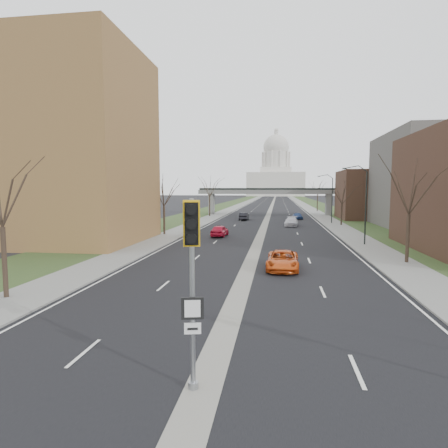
% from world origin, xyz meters
% --- Properties ---
extents(ground, '(700.00, 700.00, 0.00)m').
position_xyz_m(ground, '(0.00, 0.00, 0.00)').
color(ground, black).
rests_on(ground, ground).
extents(road_surface, '(20.00, 600.00, 0.01)m').
position_xyz_m(road_surface, '(0.00, 150.00, 0.01)').
color(road_surface, black).
rests_on(road_surface, ground).
extents(median_strip, '(1.20, 600.00, 0.02)m').
position_xyz_m(median_strip, '(0.00, 150.00, 0.00)').
color(median_strip, gray).
rests_on(median_strip, ground).
extents(sidewalk_right, '(4.00, 600.00, 0.12)m').
position_xyz_m(sidewalk_right, '(12.00, 150.00, 0.06)').
color(sidewalk_right, gray).
rests_on(sidewalk_right, ground).
extents(sidewalk_left, '(4.00, 600.00, 0.12)m').
position_xyz_m(sidewalk_left, '(-12.00, 150.00, 0.06)').
color(sidewalk_left, gray).
rests_on(sidewalk_left, ground).
extents(grass_verge_right, '(8.00, 600.00, 0.10)m').
position_xyz_m(grass_verge_right, '(18.00, 150.00, 0.05)').
color(grass_verge_right, '#263C1B').
rests_on(grass_verge_right, ground).
extents(grass_verge_left, '(8.00, 600.00, 0.10)m').
position_xyz_m(grass_verge_left, '(-18.00, 150.00, 0.05)').
color(grass_verge_left, '#263C1B').
rests_on(grass_verge_left, ground).
extents(apartment_building, '(25.00, 16.00, 22.00)m').
position_xyz_m(apartment_building, '(-26.00, 30.00, 11.00)').
color(apartment_building, olive).
rests_on(apartment_building, ground).
extents(commercial_block_mid, '(18.00, 22.00, 15.00)m').
position_xyz_m(commercial_block_mid, '(28.00, 52.00, 7.50)').
color(commercial_block_mid, '#5B5853').
rests_on(commercial_block_mid, ground).
extents(commercial_block_far, '(14.00, 14.00, 10.00)m').
position_xyz_m(commercial_block_far, '(22.00, 70.00, 5.00)').
color(commercial_block_far, '#442C1F').
rests_on(commercial_block_far, ground).
extents(pedestrian_bridge, '(34.00, 3.00, 6.45)m').
position_xyz_m(pedestrian_bridge, '(0.00, 80.00, 4.84)').
color(pedestrian_bridge, slate).
rests_on(pedestrian_bridge, ground).
extents(capitol, '(48.00, 42.00, 55.75)m').
position_xyz_m(capitol, '(0.00, 320.00, 18.60)').
color(capitol, silver).
rests_on(capitol, ground).
extents(streetlight_mid, '(2.61, 0.20, 8.70)m').
position_xyz_m(streetlight_mid, '(10.99, 32.00, 6.95)').
color(streetlight_mid, black).
rests_on(streetlight_mid, sidewalk_right).
extents(streetlight_far, '(2.61, 0.20, 8.70)m').
position_xyz_m(streetlight_far, '(10.99, 58.00, 6.95)').
color(streetlight_far, black).
rests_on(streetlight_far, sidewalk_right).
extents(tree_left_a, '(7.20, 7.20, 9.40)m').
position_xyz_m(tree_left_a, '(-13.00, 8.00, 6.64)').
color(tree_left_a, '#382B21').
rests_on(tree_left_a, sidewalk_left).
extents(tree_left_b, '(6.75, 6.75, 8.81)m').
position_xyz_m(tree_left_b, '(-13.00, 38.00, 6.23)').
color(tree_left_b, '#382B21').
rests_on(tree_left_b, sidewalk_left).
extents(tree_left_c, '(7.65, 7.65, 9.99)m').
position_xyz_m(tree_left_c, '(-13.00, 72.00, 7.04)').
color(tree_left_c, '#382B21').
rests_on(tree_left_c, sidewalk_left).
extents(tree_right_a, '(7.20, 7.20, 9.40)m').
position_xyz_m(tree_right_a, '(13.00, 22.00, 6.64)').
color(tree_right_a, '#382B21').
rests_on(tree_right_a, sidewalk_right).
extents(tree_right_b, '(6.30, 6.30, 8.22)m').
position_xyz_m(tree_right_b, '(13.00, 55.00, 5.82)').
color(tree_right_b, '#382B21').
rests_on(tree_right_b, sidewalk_right).
extents(tree_right_c, '(7.65, 7.65, 9.99)m').
position_xyz_m(tree_right_c, '(13.00, 95.00, 7.04)').
color(tree_right_c, '#382B21').
rests_on(tree_right_c, sidewalk_right).
extents(signal_pole_median, '(0.75, 1.00, 5.96)m').
position_xyz_m(signal_pole_median, '(-0.24, -0.21, 4.15)').
color(signal_pole_median, gray).
rests_on(signal_pole_median, ground).
extents(car_left_near, '(2.06, 4.55, 1.52)m').
position_xyz_m(car_left_near, '(-5.32, 37.58, 0.76)').
color(car_left_near, red).
rests_on(car_left_near, ground).
extents(car_left_far, '(1.71, 4.68, 1.53)m').
position_xyz_m(car_left_far, '(-4.45, 63.68, 0.77)').
color(car_left_far, black).
rests_on(car_left_far, ground).
extents(car_right_near, '(2.55, 5.29, 1.45)m').
position_xyz_m(car_right_near, '(2.66, 18.15, 0.73)').
color(car_right_near, '#D05016').
rests_on(car_right_near, ground).
extents(car_right_mid, '(2.53, 5.37, 1.51)m').
position_xyz_m(car_right_mid, '(4.53, 52.94, 0.76)').
color(car_right_mid, silver).
rests_on(car_right_mid, ground).
extents(car_right_far, '(2.18, 4.27, 1.39)m').
position_xyz_m(car_right_far, '(6.28, 67.35, 0.70)').
color(car_right_far, navy).
rests_on(car_right_far, ground).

